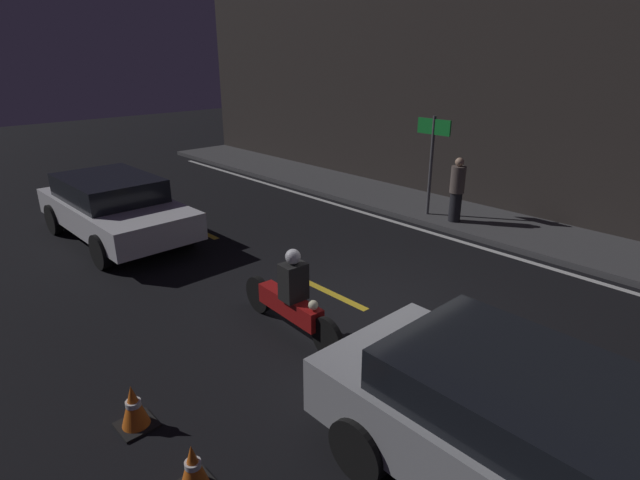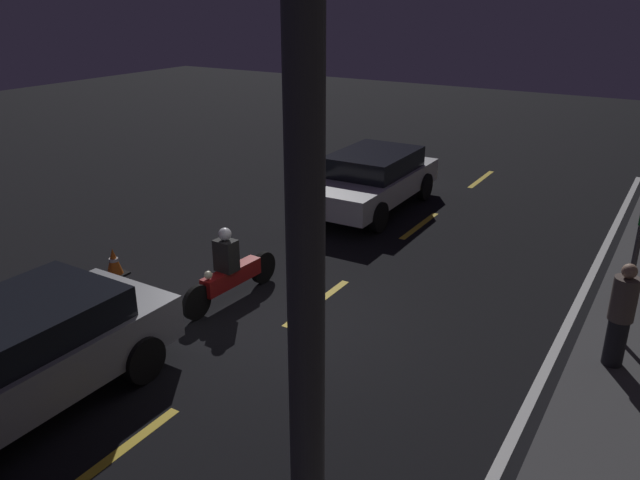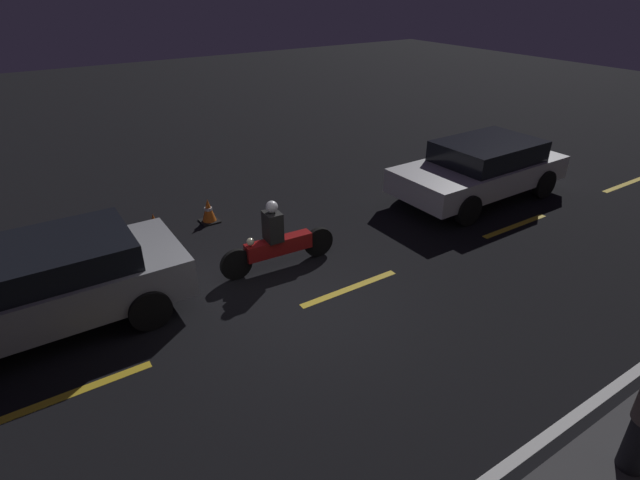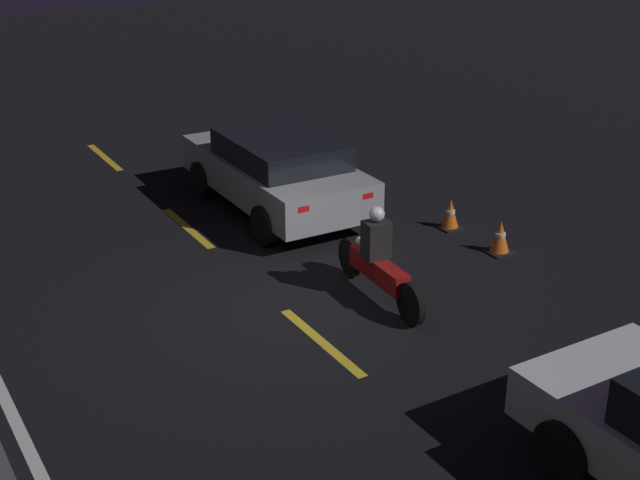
# 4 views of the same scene
# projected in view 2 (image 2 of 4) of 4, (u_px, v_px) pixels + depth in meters

# --- Properties ---
(ground_plane) EXTENTS (56.00, 56.00, 0.00)m
(ground_plane) POSITION_uv_depth(u_px,v_px,m) (285.00, 327.00, 10.01)
(ground_plane) COLOR black
(lane_dash_a) EXTENTS (2.00, 0.14, 0.01)m
(lane_dash_a) POSITION_uv_depth(u_px,v_px,m) (481.00, 179.00, 17.94)
(lane_dash_a) COLOR gold
(lane_dash_a) RESTS_ON ground
(lane_dash_b) EXTENTS (2.00, 0.14, 0.01)m
(lane_dash_b) POSITION_uv_depth(u_px,v_px,m) (420.00, 226.00, 14.37)
(lane_dash_b) COLOR gold
(lane_dash_b) RESTS_ON ground
(lane_dash_c) EXTENTS (2.00, 0.14, 0.01)m
(lane_dash_c) POSITION_uv_depth(u_px,v_px,m) (318.00, 302.00, 10.80)
(lane_dash_c) COLOR gold
(lane_dash_c) RESTS_ON ground
(lane_dash_d) EXTENTS (2.00, 0.14, 0.01)m
(lane_dash_d) POSITION_uv_depth(u_px,v_px,m) (115.00, 455.00, 7.23)
(lane_dash_d) COLOR gold
(lane_dash_d) RESTS_ON ground
(lane_solid_kerb) EXTENTS (25.20, 0.14, 0.01)m
(lane_solid_kerb) POSITION_uv_depth(u_px,v_px,m) (529.00, 404.00, 8.14)
(lane_solid_kerb) COLOR silver
(lane_solid_kerb) RESTS_ON ground
(sedan_white) EXTENTS (4.42, 2.06, 1.39)m
(sedan_white) POSITION_uv_depth(u_px,v_px,m) (371.00, 178.00, 15.30)
(sedan_white) COLOR silver
(sedan_white) RESTS_ON ground
(hatchback_silver) EXTENTS (4.17, 1.98, 1.40)m
(hatchback_silver) POSITION_uv_depth(u_px,v_px,m) (16.00, 355.00, 7.82)
(hatchback_silver) COLOR #9EA0A5
(hatchback_silver) RESTS_ON ground
(motorcycle) EXTENTS (2.29, 0.38, 1.37)m
(motorcycle) POSITION_uv_depth(u_px,v_px,m) (231.00, 271.00, 10.71)
(motorcycle) COLOR black
(motorcycle) RESTS_ON ground
(traffic_cone_near) EXTENTS (0.40, 0.40, 0.54)m
(traffic_cone_near) POSITION_uv_depth(u_px,v_px,m) (114.00, 262.00, 11.77)
(traffic_cone_near) COLOR black
(traffic_cone_near) RESTS_ON ground
(traffic_cone_mid) EXTENTS (0.37, 0.37, 0.52)m
(traffic_cone_mid) POSITION_uv_depth(u_px,v_px,m) (61.00, 287.00, 10.79)
(traffic_cone_mid) COLOR black
(traffic_cone_mid) RESTS_ON ground
(pedestrian) EXTENTS (0.34, 0.34, 1.53)m
(pedestrian) POSITION_uv_depth(u_px,v_px,m) (621.00, 315.00, 8.51)
(pedestrian) COLOR black
(pedestrian) RESTS_ON raised_curb
(shop_sign) EXTENTS (0.90, 0.08, 2.40)m
(shop_sign) POSITION_uv_depth(u_px,v_px,m) (640.00, 235.00, 8.78)
(shop_sign) COLOR #4C4C51
(shop_sign) RESTS_ON raised_curb
(street_lamp) EXTENTS (0.28, 0.28, 5.76)m
(street_lamp) POSITION_uv_depth(u_px,v_px,m) (308.00, 460.00, 2.53)
(street_lamp) COLOR #333338
(street_lamp) RESTS_ON ground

